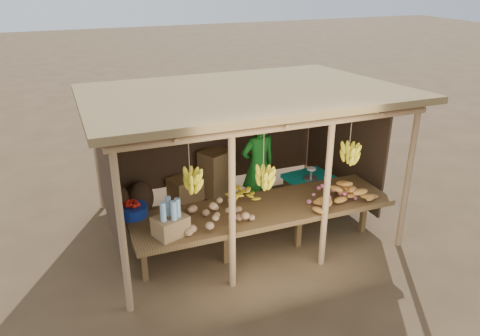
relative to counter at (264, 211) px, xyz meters
name	(u,v)px	position (x,y,z in m)	size (l,w,h in m)	color
ground	(240,224)	(0.00, 0.95, -0.74)	(60.00, 60.00, 0.00)	brown
stall_structure	(242,120)	(-0.02, 0.82, 1.16)	(4.70, 3.50, 2.43)	tan
counter	(264,211)	(0.00, 0.00, 0.00)	(3.90, 1.05, 0.80)	brown
potato_heap	(215,209)	(-0.79, -0.12, 0.25)	(1.04, 0.63, 0.37)	#9B7350
sweet_potato_heap	(340,191)	(1.13, -0.25, 0.24)	(1.06, 0.64, 0.36)	#B3742E
onion_heap	(330,188)	(1.04, -0.12, 0.24)	(0.78, 0.47, 0.36)	#BB5B70
banana_pile	(240,192)	(-0.26, 0.29, 0.23)	(0.52, 0.31, 0.34)	yellow
tomato_basin	(133,210)	(-1.83, 0.46, 0.15)	(0.43, 0.43, 0.22)	navy
bottle_box	(170,221)	(-1.45, -0.25, 0.26)	(0.51, 0.45, 0.53)	olive
vendor	(258,166)	(0.46, 1.25, 0.16)	(0.65, 0.43, 1.79)	#176B1C
tarp_crate	(309,194)	(1.27, 0.87, -0.35)	(0.87, 0.77, 0.94)	brown
carton_stack	(206,178)	(-0.21, 2.15, -0.35)	(1.30, 0.62, 0.89)	olive
burlap_sacks	(129,197)	(-1.66, 2.15, -0.47)	(0.88, 0.46, 0.62)	#422E1E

